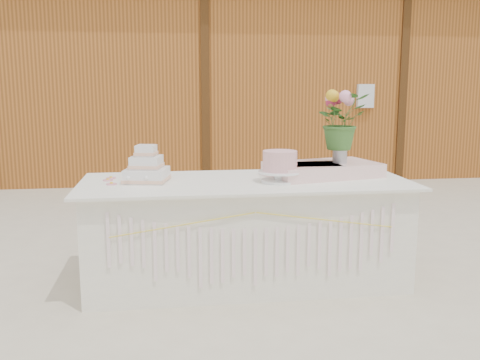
{
  "coord_description": "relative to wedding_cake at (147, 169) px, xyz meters",
  "views": [
    {
      "loc": [
        -0.56,
        -3.82,
        1.46
      ],
      "look_at": [
        0.0,
        0.3,
        0.72
      ],
      "focal_mm": 40.0,
      "sensor_mm": 36.0,
      "label": 1
    }
  ],
  "objects": [
    {
      "name": "ground",
      "position": [
        0.72,
        -0.05,
        -0.86
      ],
      "size": [
        80.0,
        80.0,
        0.0
      ],
      "primitive_type": "plane",
      "color": "beige",
      "rests_on": "ground"
    },
    {
      "name": "barn",
      "position": [
        0.7,
        5.95,
        0.82
      ],
      "size": [
        12.6,
        4.6,
        3.3
      ],
      "color": "#A75D23",
      "rests_on": "ground"
    },
    {
      "name": "cake_table",
      "position": [
        0.72,
        -0.05,
        -0.47
      ],
      "size": [
        2.4,
        1.0,
        0.77
      ],
      "color": "silver",
      "rests_on": "ground"
    },
    {
      "name": "wedding_cake",
      "position": [
        0.0,
        0.0,
        0.0
      ],
      "size": [
        0.35,
        0.35,
        0.27
      ],
      "rotation": [
        0.0,
        0.0,
        -0.22
      ],
      "color": "white",
      "rests_on": "cake_table"
    },
    {
      "name": "pink_cake_stand",
      "position": [
        0.95,
        -0.15,
        0.04
      ],
      "size": [
        0.31,
        0.31,
        0.23
      ],
      "color": "white",
      "rests_on": "cake_table"
    },
    {
      "name": "satin_runner",
      "position": [
        1.33,
        0.05,
        -0.04
      ],
      "size": [
        0.91,
        0.65,
        0.1
      ],
      "primitive_type": "cube",
      "rotation": [
        0.0,
        0.0,
        0.23
      ],
      "color": "#FFD4CD",
      "rests_on": "cake_table"
    },
    {
      "name": "flower_vase",
      "position": [
        1.45,
        0.04,
        0.09
      ],
      "size": [
        0.11,
        0.11,
        0.15
      ],
      "primitive_type": "cylinder",
      "color": "#B7B7BC",
      "rests_on": "satin_runner"
    },
    {
      "name": "bouquet",
      "position": [
        1.45,
        0.04,
        0.38
      ],
      "size": [
        0.47,
        0.44,
        0.43
      ],
      "primitive_type": "imported",
      "rotation": [
        0.0,
        0.0,
        0.33
      ],
      "color": "#386729",
      "rests_on": "flower_vase"
    },
    {
      "name": "loose_flowers",
      "position": [
        -0.32,
        0.03,
        -0.08
      ],
      "size": [
        0.24,
        0.39,
        0.02
      ],
      "primitive_type": null,
      "rotation": [
        0.0,
        0.0,
        0.28
      ],
      "color": "pink",
      "rests_on": "cake_table"
    }
  ]
}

